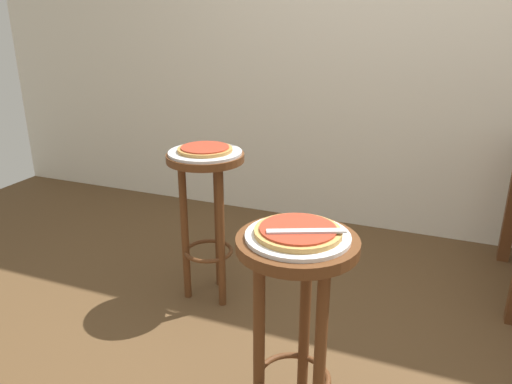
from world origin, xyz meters
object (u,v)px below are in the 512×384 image
(serving_plate_middle, at_px, (205,152))
(pizza_foreground, at_px, (298,231))
(pizza_server_knife, at_px, (306,231))
(stool_foreground, at_px, (296,300))
(pizza_middle, at_px, (205,149))
(stool_middle, at_px, (207,196))
(serving_plate_foreground, at_px, (298,236))

(serving_plate_middle, bearing_deg, pizza_foreground, -46.67)
(serving_plate_middle, relative_size, pizza_server_knife, 1.52)
(stool_foreground, xyz_separation_m, pizza_foreground, (0.00, 0.00, 0.23))
(pizza_middle, bearing_deg, stool_foreground, -46.67)
(stool_foreground, bearing_deg, stool_middle, 133.33)
(stool_foreground, relative_size, serving_plate_foreground, 2.44)
(pizza_foreground, xyz_separation_m, serving_plate_middle, (-0.65, 0.69, -0.02))
(pizza_middle, bearing_deg, serving_plate_middle, 0.00)
(stool_foreground, height_order, pizza_middle, pizza_middle)
(serving_plate_foreground, height_order, stool_middle, serving_plate_foreground)
(serving_plate_foreground, bearing_deg, pizza_middle, 133.33)
(stool_middle, height_order, pizza_server_knife, pizza_server_knife)
(stool_middle, bearing_deg, pizza_server_knife, -46.20)
(serving_plate_foreground, bearing_deg, stool_foreground, -90.00)
(stool_middle, xyz_separation_m, serving_plate_middle, (0.00, 0.00, 0.21))
(serving_plate_middle, distance_m, pizza_server_knife, 0.99)
(serving_plate_foreground, relative_size, pizza_server_knife, 1.36)
(stool_foreground, distance_m, serving_plate_middle, 0.97)
(pizza_foreground, bearing_deg, pizza_middle, 133.33)
(pizza_foreground, distance_m, serving_plate_middle, 0.95)
(pizza_foreground, distance_m, stool_middle, 0.98)
(pizza_foreground, height_order, pizza_server_knife, pizza_server_knife)
(pizza_foreground, xyz_separation_m, pizza_middle, (-0.65, 0.69, -0.00))
(stool_foreground, distance_m, serving_plate_foreground, 0.21)
(serving_plate_foreground, distance_m, pizza_foreground, 0.02)
(stool_foreground, xyz_separation_m, serving_plate_middle, (-0.65, 0.69, 0.21))
(serving_plate_foreground, xyz_separation_m, pizza_foreground, (0.00, 0.00, 0.02))
(serving_plate_foreground, distance_m, stool_middle, 0.97)
(stool_foreground, xyz_separation_m, pizza_middle, (-0.65, 0.69, 0.23))
(pizza_server_knife, bearing_deg, serving_plate_foreground, 122.61)
(stool_foreground, xyz_separation_m, pizza_server_knife, (0.03, -0.02, 0.24))
(stool_middle, bearing_deg, serving_plate_middle, 0.00)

